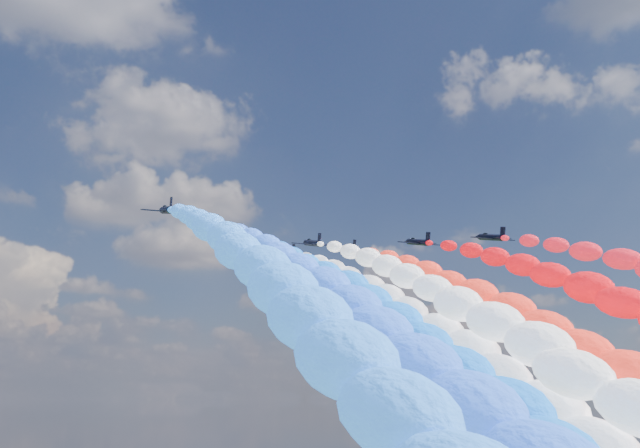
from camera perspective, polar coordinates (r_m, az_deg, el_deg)
name	(u,v)px	position (r m, az deg, el deg)	size (l,w,h in m)	color
jet_0	(167,210)	(130.09, -10.91, 0.98)	(8.16, 10.94, 2.41)	black
trail_0	(250,286)	(76.12, -5.06, -4.44)	(6.53, 102.11, 42.91)	blue
jet_1	(212,226)	(140.65, -7.75, -0.14)	(8.16, 10.94, 2.41)	black
trail_1	(311,301)	(87.66, -0.68, -5.54)	(6.53, 102.11, 42.91)	blue
jet_2	(251,241)	(153.57, -4.99, -1.24)	(8.16, 10.94, 2.41)	black
trail_2	(356,314)	(101.58, 2.60, -6.48)	(6.53, 102.11, 42.91)	blue
jet_3	(313,243)	(154.76, -0.54, -1.38)	(8.16, 10.94, 2.41)	black
trail_3	(448,316)	(104.57, 9.12, -6.51)	(6.53, 102.11, 42.91)	silver
jet_4	(288,253)	(165.68, -2.33, -2.11)	(8.16, 10.94, 2.41)	black
trail_4	(399,324)	(114.74, 5.65, -7.12)	(6.53, 102.11, 42.91)	white
jet_5	(348,249)	(161.13, 2.02, -1.81)	(8.16, 10.94, 2.41)	black
trail_5	(493,321)	(112.14, 12.24, -6.77)	(6.53, 102.11, 42.91)	red
jet_6	(418,242)	(154.93, 7.03, -1.30)	(8.16, 10.94, 2.41)	black
trail_6	(609,315)	(108.71, 19.95, -6.14)	(6.53, 102.11, 42.91)	red
jet_7	(491,237)	(152.62, 12.15, -0.94)	(8.16, 10.94, 2.41)	black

